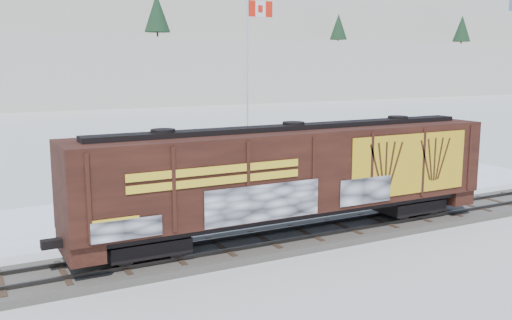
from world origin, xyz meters
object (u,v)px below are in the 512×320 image
flagpole (249,113)px  car_dark (342,178)px  car_white (275,192)px  hopper_railcar (293,173)px  car_silver (116,201)px

flagpole → car_dark: size_ratio=2.14×
car_white → car_dark: 5.33m
hopper_railcar → car_white: 6.48m
flagpole → car_silver: (-10.40, -5.84, -3.45)m
car_white → car_silver: bearing=93.8°
car_silver → car_dark: size_ratio=0.88×
hopper_railcar → car_silver: size_ratio=3.88×
car_dark → car_white: bearing=102.7°
hopper_railcar → car_dark: size_ratio=3.43×
car_white → car_dark: bearing=-61.2°
car_dark → car_silver: bearing=87.6°
flagpole → car_white: flagpole is taller
flagpole → car_silver: size_ratio=2.42×
hopper_railcar → car_silver: (-5.57, 7.38, -2.12)m
flagpole → hopper_railcar: bearing=-110.1°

